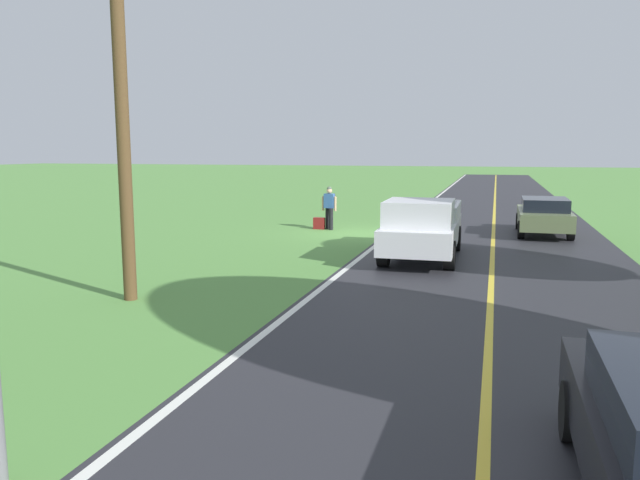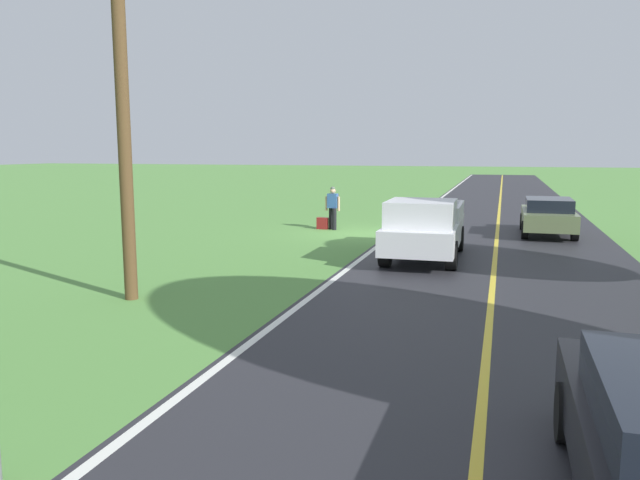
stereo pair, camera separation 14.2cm
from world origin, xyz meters
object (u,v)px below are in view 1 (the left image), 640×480
pickup_truck_passing (422,227)px  sedan_near_oncoming (544,215)px  utility_pole_roadside (121,92)px  hitchhiker_walking (330,205)px  suitcase_carried (319,223)px

pickup_truck_passing → sedan_near_oncoming: bearing=-120.2°
pickup_truck_passing → utility_pole_roadside: (5.48, 6.70, 3.43)m
sedan_near_oncoming → hitchhiker_walking: bearing=5.2°
hitchhiker_walking → suitcase_carried: 0.86m
sedan_near_oncoming → utility_pole_roadside: 16.67m
suitcase_carried → sedan_near_oncoming: 8.76m
hitchhiker_walking → sedan_near_oncoming: (-8.28, -0.75, -0.23)m
hitchhiker_walking → sedan_near_oncoming: bearing=-174.8°
pickup_truck_passing → hitchhiker_walking: bearing=-53.0°
hitchhiker_walking → suitcase_carried: hitchhiker_walking is taller
utility_pole_roadside → suitcase_carried: bearing=-92.9°
suitcase_carried → utility_pole_roadside: size_ratio=0.05×
suitcase_carried → sedan_near_oncoming: size_ratio=0.11×
pickup_truck_passing → utility_pole_roadside: utility_pole_roadside is taller
hitchhiker_walking → pickup_truck_passing: pickup_truck_passing is taller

